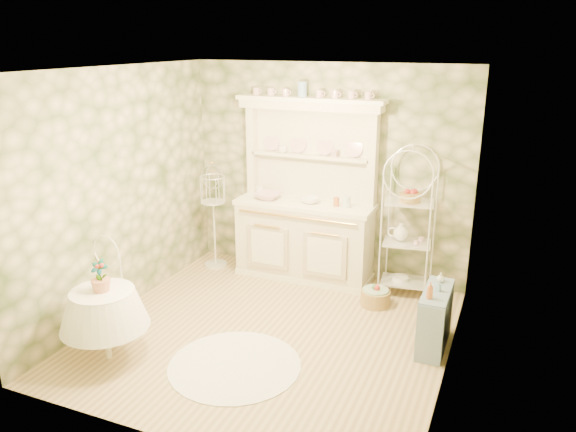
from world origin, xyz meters
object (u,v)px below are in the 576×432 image
at_px(cafe_chair, 99,293).
at_px(birdcage_stand, 214,214).
at_px(kitchen_dresser, 305,192).
at_px(bakers_rack, 408,222).
at_px(side_shelf, 435,320).
at_px(floor_basket, 375,297).
at_px(round_table, 106,326).

height_order(cafe_chair, birdcage_stand, birdcage_stand).
distance_m(kitchen_dresser, bakers_rack, 1.32).
xyz_separation_m(kitchen_dresser, side_shelf, (1.83, -1.12, -0.85)).
xyz_separation_m(side_shelf, floor_basket, (-0.77, 0.67, -0.19)).
height_order(bakers_rack, round_table, bakers_rack).
relative_size(kitchen_dresser, birdcage_stand, 1.53).
bearing_deg(birdcage_stand, round_table, -85.40).
height_order(kitchen_dresser, birdcage_stand, kitchen_dresser).
bearing_deg(birdcage_stand, kitchen_dresser, 6.23).
distance_m(bakers_rack, round_table, 3.53).
height_order(kitchen_dresser, floor_basket, kitchen_dresser).
relative_size(side_shelf, round_table, 1.00).
distance_m(side_shelf, round_table, 3.21).
distance_m(bakers_rack, birdcage_stand, 2.55).
bearing_deg(round_table, cafe_chair, 135.94).
height_order(kitchen_dresser, bakers_rack, kitchen_dresser).
relative_size(side_shelf, birdcage_stand, 0.46).
bearing_deg(birdcage_stand, cafe_chair, -95.65).
bearing_deg(round_table, side_shelf, 26.63).
xyz_separation_m(cafe_chair, floor_basket, (2.50, 1.73, -0.34)).
height_order(cafe_chair, floor_basket, cafe_chair).
relative_size(cafe_chair, birdcage_stand, 0.60).
height_order(side_shelf, floor_basket, side_shelf).
bearing_deg(kitchen_dresser, floor_basket, -23.04).
relative_size(round_table, birdcage_stand, 0.47).
relative_size(round_table, cafe_chair, 0.78).
bearing_deg(cafe_chair, kitchen_dresser, 60.03).
distance_m(cafe_chair, floor_basket, 3.06).
height_order(side_shelf, birdcage_stand, birdcage_stand).
bearing_deg(floor_basket, side_shelf, -41.19).
distance_m(side_shelf, cafe_chair, 3.44).
bearing_deg(cafe_chair, round_table, -40.54).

